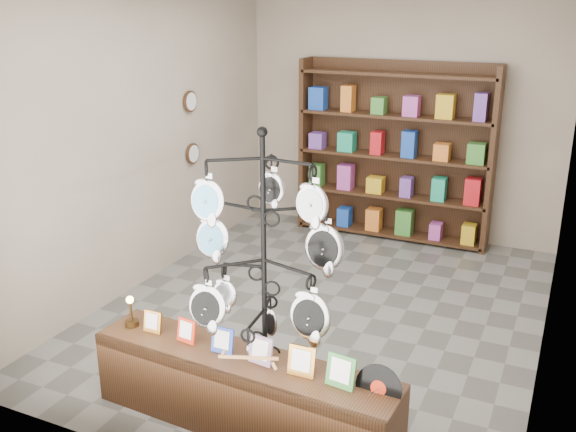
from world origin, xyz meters
name	(u,v)px	position (x,y,z in m)	size (l,w,h in m)	color
ground	(324,308)	(0.00, 0.00, 0.00)	(5.00, 5.00, 0.00)	slate
room_envelope	(327,121)	(0.00, 0.00, 1.85)	(5.00, 5.00, 5.00)	#B5A592
display_tree	(264,260)	(0.26, -1.80, 1.23)	(1.11, 1.09, 2.13)	black
front_shelf	(243,392)	(0.16, -1.95, 0.28)	(2.27, 0.59, 0.80)	black
back_shelving	(394,157)	(0.00, 2.30, 1.03)	(2.42, 0.36, 2.20)	black
wall_clocks	(191,128)	(-1.97, 0.80, 1.50)	(0.03, 0.24, 0.84)	black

